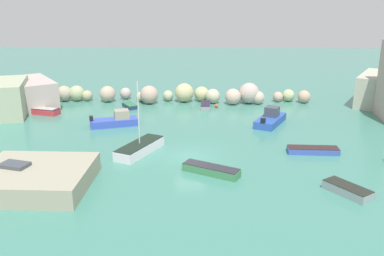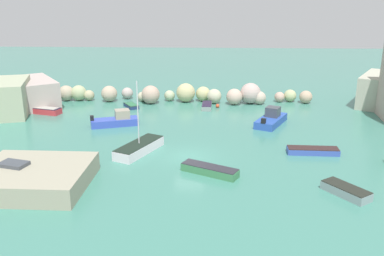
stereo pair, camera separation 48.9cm
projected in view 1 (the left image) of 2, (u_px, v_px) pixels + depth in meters
cove_water at (190, 157)px, 35.62m from camera, size 160.00×160.00×0.00m
rock_breakwater at (178, 94)px, 53.76m from camera, size 35.03×4.37×2.60m
stone_dock at (35, 178)px, 29.70m from camera, size 7.71×6.91×1.43m
channel_buoy at (216, 106)px, 51.34m from camera, size 0.46×0.46×0.46m
moored_boat_0 at (271, 119)px, 44.63m from camera, size 4.04×5.51×1.78m
moored_boat_1 at (347, 190)px, 28.75m from camera, size 3.01×3.44×0.64m
moored_boat_2 at (140, 148)px, 36.36m from camera, size 3.81×5.66×6.29m
moored_boat_3 at (25, 179)px, 29.83m from camera, size 6.99×3.32×1.69m
moored_boat_4 at (115, 121)px, 44.01m from camera, size 5.17×3.14×1.64m
moored_boat_5 at (43, 111)px, 48.47m from camera, size 4.05×2.30×0.72m
moored_boat_8 at (130, 106)px, 51.30m from camera, size 2.27×2.74×0.43m
moored_boat_9 at (211, 170)px, 32.07m from camera, size 4.53×3.10×0.64m
moored_boat_10 at (313, 150)px, 36.32m from camera, size 4.39×1.35×0.55m
moored_boat_11 at (206, 106)px, 50.98m from camera, size 1.20×3.04×0.60m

